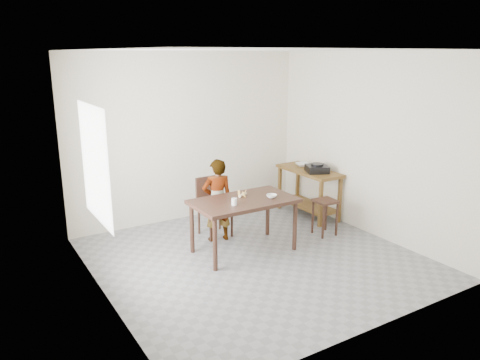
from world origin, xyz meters
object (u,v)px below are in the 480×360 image
child (217,200)px  dining_chair (215,207)px  prep_counter (308,192)px  stool (325,217)px  dining_table (244,225)px

child → dining_chair: child is taller
prep_counter → child: size_ratio=0.98×
prep_counter → stool: size_ratio=2.20×
child → stool: size_ratio=2.24×
dining_table → dining_chair: bearing=94.2°
prep_counter → dining_chair: 1.77m
dining_table → prep_counter: (1.72, 0.70, 0.03)m
prep_counter → stool: prep_counter is taller
child → prep_counter: bearing=-163.3°
stool → dining_chair: bearing=149.5°
dining_chair → dining_table: bearing=-86.9°
prep_counter → child: 1.85m
dining_table → stool: 1.38m
child → stool: 1.66m
stool → prep_counter: bearing=66.8°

